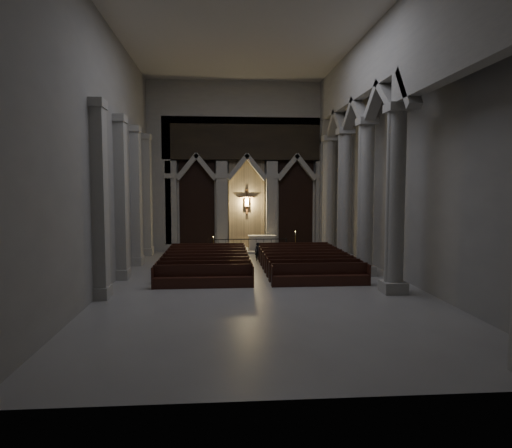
# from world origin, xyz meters

# --- Properties ---
(room) EXTENTS (24.00, 24.10, 12.00)m
(room) POSITION_xyz_m (0.00, 0.00, 7.60)
(room) COLOR gray
(room) RESTS_ON ground
(sanctuary_wall) EXTENTS (14.00, 0.77, 12.00)m
(sanctuary_wall) POSITION_xyz_m (0.00, 11.54, 6.62)
(sanctuary_wall) COLOR #A6A49B
(sanctuary_wall) RESTS_ON ground
(right_arcade) EXTENTS (1.00, 24.00, 12.00)m
(right_arcade) POSITION_xyz_m (5.50, 1.33, 7.83)
(right_arcade) COLOR #A6A49B
(right_arcade) RESTS_ON ground
(left_pilasters) EXTENTS (0.60, 13.00, 8.03)m
(left_pilasters) POSITION_xyz_m (-6.75, 3.50, 3.91)
(left_pilasters) COLOR #A6A49B
(left_pilasters) RESTS_ON ground
(sanctuary_step) EXTENTS (8.50, 2.60, 0.15)m
(sanctuary_step) POSITION_xyz_m (0.00, 10.60, 0.07)
(sanctuary_step) COLOR #A6A49B
(sanctuary_step) RESTS_ON ground
(altar) EXTENTS (1.96, 0.78, 0.99)m
(altar) POSITION_xyz_m (1.01, 10.67, 0.65)
(altar) COLOR beige
(altar) RESTS_ON sanctuary_step
(altar_rail) EXTENTS (5.30, 0.09, 1.04)m
(altar_rail) POSITION_xyz_m (0.00, 9.65, 0.69)
(altar_rail) COLOR black
(altar_rail) RESTS_ON ground
(candle_stand_left) EXTENTS (0.21, 0.21, 1.22)m
(candle_stand_left) POSITION_xyz_m (-2.40, 9.52, 0.33)
(candle_stand_left) COLOR olive
(candle_stand_left) RESTS_ON ground
(candle_stand_right) EXTENTS (0.27, 0.27, 1.59)m
(candle_stand_right) POSITION_xyz_m (3.15, 9.10, 0.43)
(candle_stand_right) COLOR olive
(candle_stand_right) RESTS_ON ground
(pews) EXTENTS (9.99, 8.47, 1.02)m
(pews) POSITION_xyz_m (0.00, 3.18, 0.33)
(pews) COLOR black
(pews) RESTS_ON ground
(worshipper) EXTENTS (0.44, 0.31, 1.13)m
(worshipper) POSITION_xyz_m (0.40, 6.55, 0.57)
(worshipper) COLOR black
(worshipper) RESTS_ON ground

